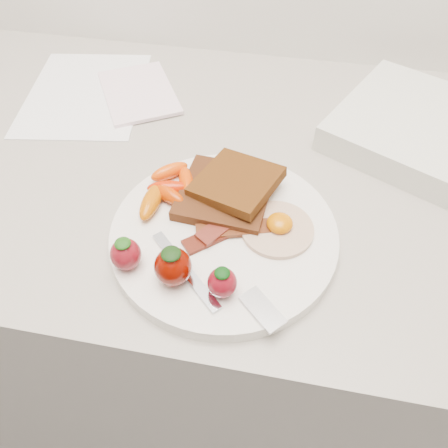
# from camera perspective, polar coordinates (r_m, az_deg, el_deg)

# --- Properties ---
(counter) EXTENTS (2.00, 0.60, 0.90)m
(counter) POSITION_cam_1_polar(r_m,az_deg,el_deg) (0.99, 0.49, -11.66)
(counter) COLOR gray
(counter) RESTS_ON ground
(plate) EXTENTS (0.27, 0.27, 0.02)m
(plate) POSITION_cam_1_polar(r_m,az_deg,el_deg) (0.52, -0.00, -1.34)
(plate) COLOR white
(plate) RESTS_ON counter
(toast_lower) EXTENTS (0.12, 0.12, 0.01)m
(toast_lower) POSITION_cam_1_polar(r_m,az_deg,el_deg) (0.55, 0.10, 3.97)
(toast_lower) COLOR black
(toast_lower) RESTS_ON plate
(toast_upper) EXTENTS (0.12, 0.12, 0.02)m
(toast_upper) POSITION_cam_1_polar(r_m,az_deg,el_deg) (0.54, 1.63, 5.48)
(toast_upper) COLOR black
(toast_upper) RESTS_ON toast_lower
(fried_egg) EXTENTS (0.10, 0.10, 0.02)m
(fried_egg) POSITION_cam_1_polar(r_m,az_deg,el_deg) (0.52, 7.05, -0.43)
(fried_egg) COLOR silver
(fried_egg) RESTS_ON plate
(bacon_strips) EXTENTS (0.10, 0.10, 0.01)m
(bacon_strips) POSITION_cam_1_polar(r_m,az_deg,el_deg) (0.51, 0.31, -0.50)
(bacon_strips) COLOR black
(bacon_strips) RESTS_ON plate
(baby_carrots) EXTENTS (0.07, 0.11, 0.02)m
(baby_carrots) POSITION_cam_1_polar(r_m,az_deg,el_deg) (0.55, -7.38, 4.66)
(baby_carrots) COLOR #C52000
(baby_carrots) RESTS_ON plate
(strawberries) EXTENTS (0.14, 0.05, 0.05)m
(strawberries) POSITION_cam_1_polar(r_m,az_deg,el_deg) (0.46, -7.08, -5.48)
(strawberries) COLOR maroon
(strawberries) RESTS_ON plate
(fork) EXTENTS (0.16, 0.11, 0.00)m
(fork) POSITION_cam_1_polar(r_m,az_deg,el_deg) (0.47, -0.65, -8.22)
(fork) COLOR silver
(fork) RESTS_ON plate
(paper_sheet) EXTENTS (0.22, 0.28, 0.00)m
(paper_sheet) POSITION_cam_1_polar(r_m,az_deg,el_deg) (0.80, -17.64, 16.00)
(paper_sheet) COLOR white
(paper_sheet) RESTS_ON counter
(notepad) EXTENTS (0.18, 0.19, 0.01)m
(notepad) POSITION_cam_1_polar(r_m,az_deg,el_deg) (0.77, -11.08, 16.53)
(notepad) COLOR white
(notepad) RESTS_ON paper_sheet
(appliance) EXTENTS (0.36, 0.33, 0.04)m
(appliance) POSITION_cam_1_polar(r_m,az_deg,el_deg) (0.71, 26.37, 10.23)
(appliance) COLOR silver
(appliance) RESTS_ON counter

